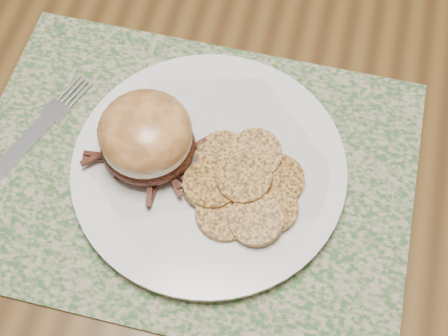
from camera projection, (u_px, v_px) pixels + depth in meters
The scene contains 7 objects.
ground at pixel (119, 258), 1.39m from camera, with size 3.50×3.50×0.00m, color brown.
dining_table at pixel (40, 79), 0.79m from camera, with size 1.50×0.90×0.75m.
placemat at pixel (191, 173), 0.64m from camera, with size 0.45×0.33×0.00m, color #355D30.
dinner_plate at pixel (209, 168), 0.63m from camera, with size 0.26×0.26×0.02m, color white.
pork_sandwich at pixel (146, 137), 0.60m from camera, with size 0.10×0.10×0.07m.
roasted_potatoes at pixel (245, 186), 0.60m from camera, with size 0.13×0.14×0.03m.
fork at pixel (23, 147), 0.65m from camera, with size 0.09×0.20×0.00m.
Camera 1 is at (0.34, -0.40, 1.32)m, focal length 50.00 mm.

